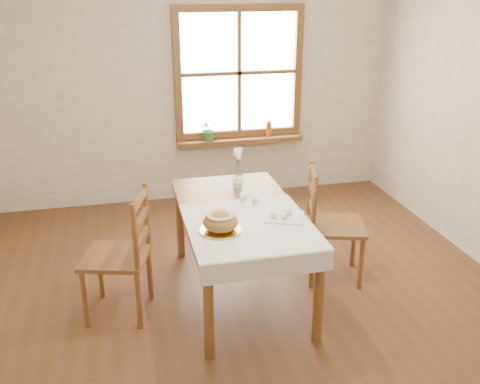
% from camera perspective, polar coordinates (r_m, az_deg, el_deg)
% --- Properties ---
extents(ground, '(5.00, 5.00, 0.00)m').
position_cam_1_polar(ground, '(4.28, 0.95, -12.74)').
color(ground, brown).
rests_on(ground, ground).
extents(room_walls, '(4.60, 5.10, 2.65)m').
position_cam_1_polar(room_walls, '(3.60, 1.12, 10.26)').
color(room_walls, '#EEE6CE').
rests_on(room_walls, ground).
extents(window, '(1.46, 0.08, 1.46)m').
position_cam_1_polar(window, '(6.12, -0.13, 12.59)').
color(window, brown).
rests_on(window, ground).
extents(window_sill, '(1.46, 0.20, 0.05)m').
position_cam_1_polar(window_sill, '(6.23, 0.02, 5.57)').
color(window_sill, brown).
rests_on(window_sill, ground).
extents(dining_table, '(0.90, 1.60, 0.75)m').
position_cam_1_polar(dining_table, '(4.21, 0.00, -2.98)').
color(dining_table, brown).
rests_on(dining_table, ground).
extents(table_linen, '(0.91, 0.99, 0.01)m').
position_cam_1_polar(table_linen, '(3.90, 1.03, -3.59)').
color(table_linen, silver).
rests_on(table_linen, dining_table).
extents(chair_left, '(0.60, 0.58, 1.00)m').
position_cam_1_polar(chair_left, '(4.14, -13.14, -6.53)').
color(chair_left, brown).
rests_on(chair_left, ground).
extents(chair_right, '(0.60, 0.58, 1.00)m').
position_cam_1_polar(chair_right, '(4.59, 10.20, -3.39)').
color(chair_right, brown).
rests_on(chair_right, ground).
extents(bread_plate, '(0.36, 0.36, 0.02)m').
position_cam_1_polar(bread_plate, '(3.80, -2.09, -4.09)').
color(bread_plate, white).
rests_on(bread_plate, table_linen).
extents(bread_loaf, '(0.25, 0.25, 0.14)m').
position_cam_1_polar(bread_loaf, '(3.77, -2.11, -3.04)').
color(bread_loaf, olive).
rests_on(bread_loaf, bread_plate).
extents(egg_napkin, '(0.36, 0.34, 0.01)m').
position_cam_1_polar(egg_napkin, '(4.02, 4.72, -2.67)').
color(egg_napkin, silver).
rests_on(egg_napkin, table_linen).
extents(eggs, '(0.28, 0.27, 0.05)m').
position_cam_1_polar(eggs, '(4.01, 4.73, -2.25)').
color(eggs, silver).
rests_on(eggs, egg_napkin).
extents(salt_shaker, '(0.07, 0.07, 0.10)m').
position_cam_1_polar(salt_shaker, '(4.24, 0.34, -0.63)').
color(salt_shaker, white).
rests_on(salt_shaker, table_linen).
extents(pepper_shaker, '(0.05, 0.05, 0.09)m').
position_cam_1_polar(pepper_shaker, '(4.21, 1.63, -0.92)').
color(pepper_shaker, white).
rests_on(pepper_shaker, table_linen).
extents(flower_vase, '(0.09, 0.09, 0.09)m').
position_cam_1_polar(flower_vase, '(4.60, -0.24, 0.98)').
color(flower_vase, white).
rests_on(flower_vase, dining_table).
extents(lavender_bouquet, '(0.14, 0.14, 0.27)m').
position_cam_1_polar(lavender_bouquet, '(4.54, -0.24, 3.10)').
color(lavender_bouquet, '#7B60AB').
rests_on(lavender_bouquet, flower_vase).
extents(potted_plant, '(0.30, 0.32, 0.20)m').
position_cam_1_polar(potted_plant, '(6.12, -3.37, 6.45)').
color(potted_plant, '#367A30').
rests_on(potted_plant, window_sill).
extents(amber_bottle, '(0.07, 0.07, 0.19)m').
position_cam_1_polar(amber_bottle, '(6.28, 3.09, 6.79)').
color(amber_bottle, '#B35721').
rests_on(amber_bottle, window_sill).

